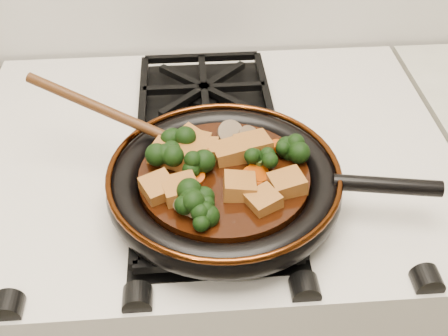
{
  "coord_description": "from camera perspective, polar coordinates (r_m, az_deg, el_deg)",
  "views": [
    {
      "loc": [
        -0.03,
        1.01,
        1.46
      ],
      "look_at": [
        0.01,
        1.56,
        0.97
      ],
      "focal_mm": 45.0,
      "sensor_mm": 36.0,
      "label": 1
    }
  ],
  "objects": [
    {
      "name": "stove",
      "position": [
        1.22,
        -1.16,
        -14.73
      ],
      "size": [
        0.76,
        0.6,
        0.9
      ],
      "primitive_type": "cube",
      "color": "beige",
      "rests_on": "ground"
    },
    {
      "name": "burner_grate_front",
      "position": [
        0.77,
        -0.98,
        -3.87
      ],
      "size": [
        0.23,
        0.23,
        0.03
      ],
      "primitive_type": null,
      "color": "black",
      "rests_on": "stove"
    },
    {
      "name": "burner_grate_back",
      "position": [
        0.99,
        -2.02,
        7.69
      ],
      "size": [
        0.23,
        0.23,
        0.03
      ],
      "primitive_type": null,
      "color": "black",
      "rests_on": "stove"
    },
    {
      "name": "skillet",
      "position": [
        0.76,
        0.18,
        -1.49
      ],
      "size": [
        0.44,
        0.32,
        0.05
      ],
      "rotation": [
        0.0,
        0.0,
        -0.17
      ],
      "color": "black",
      "rests_on": "burner_grate_front"
    },
    {
      "name": "braising_sauce",
      "position": [
        0.75,
        0.0,
        -1.2
      ],
      "size": [
        0.23,
        0.23,
        0.02
      ],
      "primitive_type": "cylinder",
      "color": "black",
      "rests_on": "skillet"
    },
    {
      "name": "tofu_cube_0",
      "position": [
        0.78,
        -1.93,
        1.91
      ],
      "size": [
        0.04,
        0.04,
        0.02
      ],
      "primitive_type": "cube",
      "rotation": [
        0.04,
        0.05,
        2.95
      ],
      "color": "#925921",
      "rests_on": "braising_sauce"
    },
    {
      "name": "tofu_cube_1",
      "position": [
        0.7,
        4.01,
        -3.34
      ],
      "size": [
        0.05,
        0.05,
        0.02
      ],
      "primitive_type": "cube",
      "rotation": [
        -0.09,
        0.01,
        2.05
      ],
      "color": "#925921",
      "rests_on": "braising_sauce"
    },
    {
      "name": "tofu_cube_2",
      "position": [
        0.72,
        1.58,
        -1.89
      ],
      "size": [
        0.04,
        0.05,
        0.03
      ],
      "primitive_type": "cube",
      "rotation": [
        0.12,
        -0.1,
        3.08
      ],
      "color": "#925921",
      "rests_on": "braising_sauce"
    },
    {
      "name": "tofu_cube_3",
      "position": [
        0.71,
        -4.45,
        -2.24
      ],
      "size": [
        0.05,
        0.05,
        0.03
      ],
      "primitive_type": "cube",
      "rotation": [
        -0.03,
        -0.05,
        0.24
      ],
      "color": "#925921",
      "rests_on": "braising_sauce"
    },
    {
      "name": "tofu_cube_4",
      "position": [
        0.72,
        -6.68,
        -2.08
      ],
      "size": [
        0.05,
        0.06,
        0.03
      ],
      "primitive_type": "cube",
      "rotation": [
        -0.04,
        -0.07,
        2.02
      ],
      "color": "#925921",
      "rests_on": "braising_sauce"
    },
    {
      "name": "tofu_cube_5",
      "position": [
        0.76,
        -3.72,
        1.02
      ],
      "size": [
        0.06,
        0.06,
        0.03
      ],
      "primitive_type": "cube",
      "rotation": [
        0.11,
        0.01,
        2.63
      ],
      "color": "#925921",
      "rests_on": "braising_sauce"
    },
    {
      "name": "tofu_cube_6",
      "position": [
        0.73,
        6.43,
        -1.62
      ],
      "size": [
        0.05,
        0.05,
        0.03
      ],
      "primitive_type": "cube",
      "rotation": [
        -0.03,
        -0.09,
        0.23
      ],
      "color": "#925921",
      "rests_on": "braising_sauce"
    },
    {
      "name": "tofu_cube_7",
      "position": [
        0.78,
        2.99,
        2.29
      ],
      "size": [
        0.05,
        0.05,
        0.03
      ],
      "primitive_type": "cube",
      "rotation": [
        -0.03,
        0.11,
        1.8
      ],
      "color": "#925921",
      "rests_on": "braising_sauce"
    },
    {
      "name": "tofu_cube_8",
      "position": [
        0.77,
        -5.92,
        1.53
      ],
      "size": [
        0.05,
        0.05,
        0.03
      ],
      "primitive_type": "cube",
      "rotation": [
        0.12,
        0.06,
        1.19
      ],
      "color": "#925921",
      "rests_on": "braising_sauce"
    },
    {
      "name": "tofu_cube_9",
      "position": [
        0.79,
        -2.93,
        2.49
      ],
      "size": [
        0.05,
        0.05,
        0.03
      ],
      "primitive_type": "cube",
      "rotation": [
        0.03,
        -0.11,
        2.86
      ],
      "color": "#925921",
      "rests_on": "braising_sauce"
    },
    {
      "name": "tofu_cube_10",
      "position": [
        0.8,
        -3.66,
        3.04
      ],
      "size": [
        0.05,
        0.05,
        0.03
      ],
      "primitive_type": "cube",
      "rotation": [
        0.12,
        -0.1,
        0.78
      ],
      "color": "#925921",
      "rests_on": "braising_sauce"
    },
    {
      "name": "tofu_cube_11",
      "position": [
        0.77,
        0.57,
        1.58
      ],
      "size": [
        0.05,
        0.05,
        0.03
      ],
      "primitive_type": "cube",
      "rotation": [
        -0.07,
        -0.11,
        0.19
      ],
      "color": "#925921",
      "rests_on": "braising_sauce"
    },
    {
      "name": "broccoli_floret_0",
      "position": [
        0.75,
        3.6,
        0.66
      ],
      "size": [
        0.08,
        0.07,
        0.06
      ],
      "primitive_type": null,
      "rotation": [
        -0.0,
        -0.13,
        0.49
      ],
      "color": "black",
      "rests_on": "braising_sauce"
    },
    {
      "name": "broccoli_floret_1",
      "position": [
        0.77,
        6.56,
        1.51
      ],
      "size": [
        0.06,
        0.07,
        0.06
      ],
      "primitive_type": null,
      "rotation": [
        -0.07,
        0.18,
        1.61
      ],
      "color": "black",
      "rests_on": "braising_sauce"
    },
    {
      "name": "broccoli_floret_2",
      "position": [
        0.69,
        -2.94,
        -3.52
      ],
      "size": [
        0.07,
        0.08,
        0.06
      ],
      "primitive_type": null,
      "rotation": [
        -0.01,
        0.07,
        1.33
      ],
      "color": "black",
      "rests_on": "braising_sauce"
    },
    {
      "name": "broccoli_floret_3",
      "position": [
        0.79,
        -4.78,
        2.82
      ],
      "size": [
        0.08,
        0.08,
        0.06
      ],
      "primitive_type": null,
      "rotation": [
        -0.21,
        0.06,
        0.34
      ],
      "color": "black",
      "rests_on": "braising_sauce"
    },
    {
      "name": "broccoli_floret_4",
      "position": [
        0.74,
        -3.09,
        -0.01
      ],
      "size": [
        0.09,
        0.08,
        0.07
      ],
      "primitive_type": null,
      "rotation": [
        0.08,
        0.22,
        0.52
      ],
      "color": "black",
      "rests_on": "braising_sauce"
    },
    {
      "name": "broccoli_floret_5",
      "position": [
        0.76,
        -5.8,
        1.05
      ],
      "size": [
        0.09,
        0.08,
        0.06
      ],
      "primitive_type": null,
      "rotation": [
        0.03,
        0.06,
        0.87
      ],
      "color": "black",
      "rests_on": "braising_sauce"
    },
    {
      "name": "broccoli_floret_6",
      "position": [
        0.68,
        -1.52,
        -5.29
      ],
      "size": [
        0.08,
        0.08,
        0.05
      ],
      "primitive_type": null,
      "rotation": [
        -0.04,
        0.05,
        2.58
      ],
      "color": "black",
      "rests_on": "braising_sauce"
    },
    {
      "name": "carrot_coin_0",
      "position": [
        0.74,
        -3.12,
        -0.87
      ],
      "size": [
        0.03,
        0.03,
        0.01
      ],
      "primitive_type": "cylinder",
      "rotation": [
        0.21,
        -0.0,
        0.0
      ],
      "color": "#A13704",
      "rests_on": "braising_sauce"
    },
    {
      "name": "carrot_coin_1",
      "position": [
        0.79,
        5.67,
        2.2
      ],
      "size": [
        0.03,
        0.03,
        0.01
      ],
      "primitive_type": "cylinder",
      "rotation": [
        -0.05,
        0.23,
        0.0
      ],
      "color": "#A13704",
      "rests_on": "braising_sauce"
    },
    {
      "name": "carrot_coin_2",
      "position": [
        0.73,
        2.26,
        -1.47
      ],
      "size": [
        0.03,
        0.03,
        0.02
      ],
      "primitive_type": "cylinder",
      "rotation": [
        -0.3,
        -0.34,
        0.0
      ],
      "color": "#A13704",
      "rests_on": "braising_sauce"
    },
    {
      "name": "carrot_coin_3",
      "position": [
        0.73,
        -4.03,
        -1.33
      ],
      "size": [
        0.03,
        0.03,
        0.01
      ],
      "primitive_type": "cylinder",
      "rotation": [
        0.1,
        -0.16,
        0.0
      ],
      "color": "#A13704",
      "rests_on": "braising_sauce"
    },
    {
      "name": "carrot_coin_4",
      "position": [
        0.74,
        2.91,
        -0.89
      ],
      "size": [
        0.03,
        0.03,
        0.02
      ],
      "primitive_type": "cylinder",
      "rotation": [
        0.26,
        0.3,
        0.0
      ],
      "color": "#A13704",
      "rests_on": "braising_sauce"
    },
    {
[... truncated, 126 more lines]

